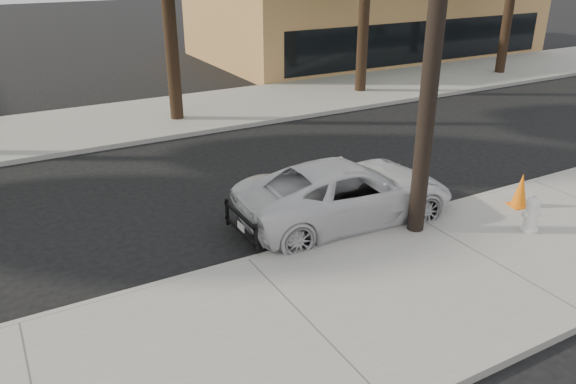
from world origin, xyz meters
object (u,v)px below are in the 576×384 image
object	(u,v)px
police_cruiser	(346,192)
fire_hydrant	(532,215)
utility_pole	(438,1)
traffic_cone	(521,190)

from	to	relation	value
police_cruiser	fire_hydrant	bearing A→B (deg)	-127.59
utility_pole	fire_hydrant	world-z (taller)	utility_pole
utility_pole	fire_hydrant	distance (m)	4.81
traffic_cone	fire_hydrant	bearing A→B (deg)	-130.10
police_cruiser	traffic_cone	bearing A→B (deg)	-109.64
police_cruiser	fire_hydrant	distance (m)	3.84
police_cruiser	traffic_cone	world-z (taller)	police_cruiser
utility_pole	fire_hydrant	bearing A→B (deg)	-30.81
police_cruiser	utility_pole	bearing A→B (deg)	-143.22
utility_pole	fire_hydrant	size ratio (longest dim) A/B	12.10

